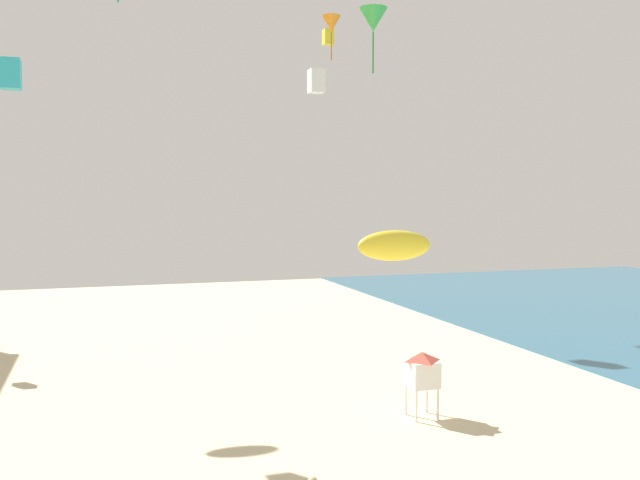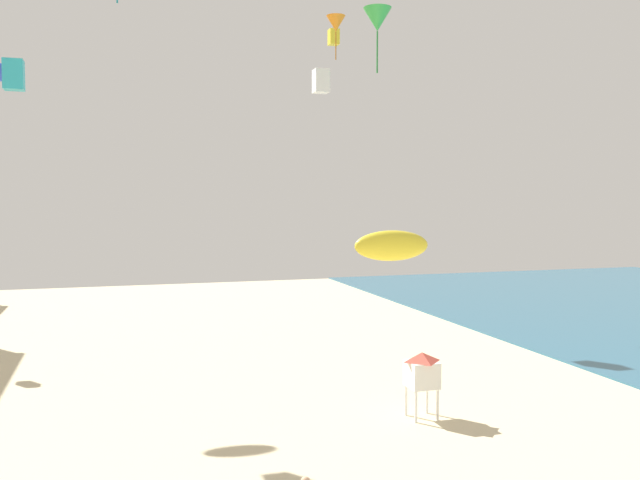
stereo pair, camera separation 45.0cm
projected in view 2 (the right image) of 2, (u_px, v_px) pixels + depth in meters
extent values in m
cylinder|color=white|center=(416.00, 407.00, 25.46)|extent=(0.10, 0.10, 1.20)
cylinder|color=white|center=(438.00, 405.00, 25.72)|extent=(0.10, 0.10, 1.20)
cylinder|color=white|center=(406.00, 400.00, 26.32)|extent=(0.10, 0.10, 1.20)
cylinder|color=white|center=(427.00, 398.00, 26.58)|extent=(0.10, 0.10, 1.20)
cube|color=white|center=(422.00, 374.00, 25.96)|extent=(1.10, 1.10, 1.00)
pyramid|color=#D14C3D|center=(422.00, 357.00, 25.92)|extent=(1.10, 1.10, 0.35)
cube|color=white|center=(321.00, 81.00, 43.50)|extent=(0.95, 0.95, 1.49)
cone|color=orange|center=(336.00, 24.00, 42.97)|extent=(1.21, 1.21, 0.99)
cylinder|color=#A75C15|center=(336.00, 46.00, 43.05)|extent=(0.07, 0.07, 1.77)
cube|color=yellow|center=(334.00, 37.00, 49.64)|extent=(0.72, 0.72, 1.13)
cone|color=green|center=(377.00, 20.00, 40.43)|extent=(1.70, 1.70, 1.39)
cylinder|color=#277C35|center=(377.00, 52.00, 40.54)|extent=(0.09, 0.09, 2.47)
cube|color=#2DB7CC|center=(14.00, 75.00, 28.15)|extent=(0.79, 0.79, 1.25)
ellipsoid|color=yellow|center=(392.00, 246.00, 21.13)|extent=(2.46, 0.68, 0.96)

